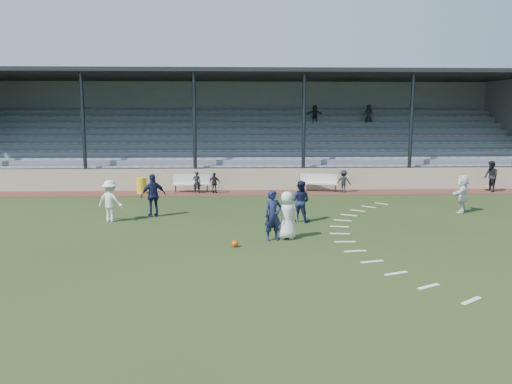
% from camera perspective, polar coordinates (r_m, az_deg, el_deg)
% --- Properties ---
extents(ground, '(90.00, 90.00, 0.00)m').
position_cam_1_polar(ground, '(16.45, 0.35, -5.82)').
color(ground, '#263616').
rests_on(ground, ground).
extents(cinder_track, '(34.00, 2.00, 0.02)m').
position_cam_1_polar(cinder_track, '(26.74, -0.68, -0.09)').
color(cinder_track, '#572A22').
rests_on(cinder_track, ground).
extents(retaining_wall, '(34.00, 0.18, 1.20)m').
position_cam_1_polar(retaining_wall, '(27.69, -0.75, 1.45)').
color(retaining_wall, '#BBAD90').
rests_on(retaining_wall, ground).
extents(bench_left, '(2.01, 0.52, 0.95)m').
position_cam_1_polar(bench_left, '(27.09, -7.39, 1.18)').
color(bench_left, silver).
rests_on(bench_left, cinder_track).
extents(bench_right, '(2.04, 0.90, 0.95)m').
position_cam_1_polar(bench_right, '(27.40, 7.24, 1.27)').
color(bench_right, silver).
rests_on(bench_right, cinder_track).
extents(trash_bin, '(0.52, 0.52, 0.83)m').
position_cam_1_polar(trash_bin, '(27.16, -12.93, 0.74)').
color(trash_bin, yellow).
rests_on(trash_bin, cinder_track).
extents(football, '(0.21, 0.21, 0.21)m').
position_cam_1_polar(football, '(15.95, -2.42, -5.92)').
color(football, '#D84F0C').
rests_on(football, ground).
extents(player_white_lead, '(0.81, 0.54, 1.63)m').
position_cam_1_polar(player_white_lead, '(16.82, 3.53, -2.68)').
color(player_white_lead, white).
rests_on(player_white_lead, ground).
extents(player_navy_lead, '(0.72, 0.60, 1.70)m').
position_cam_1_polar(player_navy_lead, '(16.60, 1.96, -2.69)').
color(player_navy_lead, '#161C3E').
rests_on(player_navy_lead, ground).
extents(player_navy_mid, '(0.98, 0.90, 1.63)m').
position_cam_1_polar(player_navy_mid, '(19.58, 5.09, -1.05)').
color(player_navy_mid, '#161C3E').
rests_on(player_navy_mid, ground).
extents(player_white_wing, '(1.19, 0.89, 1.63)m').
position_cam_1_polar(player_white_wing, '(20.33, -16.32, -0.99)').
color(player_white_wing, white).
rests_on(player_white_wing, ground).
extents(player_navy_wing, '(1.12, 0.85, 1.77)m').
position_cam_1_polar(player_navy_wing, '(20.88, -11.64, -0.38)').
color(player_navy_wing, '#161C3E').
rests_on(player_navy_wing, ground).
extents(player_white_back, '(1.31, 1.48, 1.63)m').
position_cam_1_polar(player_white_back, '(23.10, 22.53, -0.18)').
color(player_white_back, white).
rests_on(player_white_back, ground).
extents(official, '(0.68, 0.85, 1.67)m').
position_cam_1_polar(official, '(29.86, 25.27, 1.64)').
color(official, black).
rests_on(official, cinder_track).
extents(sub_left_near, '(0.45, 0.32, 1.17)m').
position_cam_1_polar(sub_left_near, '(26.62, -6.79, 1.10)').
color(sub_left_near, black).
rests_on(sub_left_near, cinder_track).
extents(sub_left_far, '(0.70, 0.46, 1.10)m').
position_cam_1_polar(sub_left_far, '(26.59, -4.76, 1.05)').
color(sub_left_far, black).
rests_on(sub_left_far, cinder_track).
extents(sub_right, '(0.86, 0.64, 1.20)m').
position_cam_1_polar(sub_right, '(27.21, 9.98, 1.22)').
color(sub_right, black).
rests_on(sub_right, cinder_track).
extents(grandstand, '(34.60, 9.00, 6.61)m').
position_cam_1_polar(grandstand, '(32.23, -0.97, 5.36)').
color(grandstand, gray).
rests_on(grandstand, ground).
extents(penalty_arc, '(3.89, 14.63, 0.01)m').
position_cam_1_polar(penalty_arc, '(17.14, 14.31, -5.49)').
color(penalty_arc, white).
rests_on(penalty_arc, ground).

